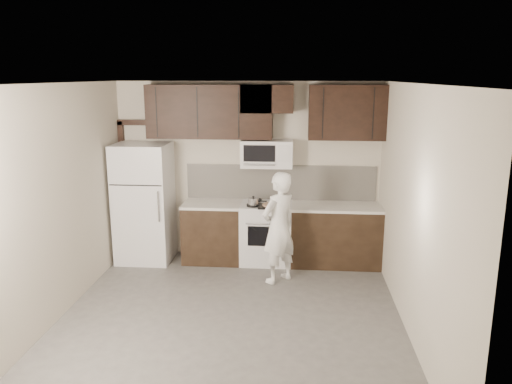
# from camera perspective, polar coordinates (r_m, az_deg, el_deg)

# --- Properties ---
(floor) EXTENTS (4.50, 4.50, 0.00)m
(floor) POSITION_cam_1_polar(r_m,az_deg,el_deg) (5.99, -3.04, -14.48)
(floor) COLOR #504E4B
(floor) RESTS_ON ground
(back_wall) EXTENTS (4.00, 0.00, 4.00)m
(back_wall) POSITION_cam_1_polar(r_m,az_deg,el_deg) (7.68, -0.90, 2.45)
(back_wall) COLOR beige
(back_wall) RESTS_ON ground
(ceiling) EXTENTS (4.50, 4.50, 0.00)m
(ceiling) POSITION_cam_1_polar(r_m,az_deg,el_deg) (5.31, -3.40, 12.29)
(ceiling) COLOR white
(ceiling) RESTS_ON back_wall
(counter_run) EXTENTS (2.95, 0.64, 0.91)m
(counter_run) POSITION_cam_1_polar(r_m,az_deg,el_deg) (7.56, 3.46, -4.74)
(counter_run) COLOR black
(counter_run) RESTS_ON floor
(stove) EXTENTS (0.76, 0.66, 0.94)m
(stove) POSITION_cam_1_polar(r_m,az_deg,el_deg) (7.57, 1.16, -4.66)
(stove) COLOR silver
(stove) RESTS_ON floor
(backsplash) EXTENTS (2.90, 0.02, 0.54)m
(backsplash) POSITION_cam_1_polar(r_m,az_deg,el_deg) (7.67, 2.82, 1.12)
(backsplash) COLOR beige
(backsplash) RESTS_ON counter_run
(upper_cabinets) EXTENTS (3.48, 0.35, 0.78)m
(upper_cabinets) POSITION_cam_1_polar(r_m,az_deg,el_deg) (7.37, 0.57, 9.31)
(upper_cabinets) COLOR black
(upper_cabinets) RESTS_ON back_wall
(microwave) EXTENTS (0.76, 0.42, 0.40)m
(microwave) POSITION_cam_1_polar(r_m,az_deg,el_deg) (7.41, 1.26, 4.41)
(microwave) COLOR silver
(microwave) RESTS_ON upper_cabinets
(refrigerator) EXTENTS (0.80, 0.76, 1.80)m
(refrigerator) POSITION_cam_1_polar(r_m,az_deg,el_deg) (7.74, -12.65, -1.20)
(refrigerator) COLOR silver
(refrigerator) RESTS_ON floor
(door_trim) EXTENTS (0.50, 0.08, 2.12)m
(door_trim) POSITION_cam_1_polar(r_m,az_deg,el_deg) (8.07, -14.62, 1.82)
(door_trim) COLOR black
(door_trim) RESTS_ON floor
(saucepan) EXTENTS (0.28, 0.16, 0.16)m
(saucepan) POSITION_cam_1_polar(r_m,az_deg,el_deg) (7.30, -0.29, -1.15)
(saucepan) COLOR silver
(saucepan) RESTS_ON stove
(baking_tray) EXTENTS (0.43, 0.34, 0.02)m
(baking_tray) POSITION_cam_1_polar(r_m,az_deg,el_deg) (7.27, 1.85, -1.63)
(baking_tray) COLOR black
(baking_tray) RESTS_ON counter_run
(pizza) EXTENTS (0.30, 0.30, 0.02)m
(pizza) POSITION_cam_1_polar(r_m,az_deg,el_deg) (7.27, 1.85, -1.47)
(pizza) COLOR tan
(pizza) RESTS_ON baking_tray
(person) EXTENTS (0.66, 0.66, 1.54)m
(person) POSITION_cam_1_polar(r_m,az_deg,el_deg) (6.77, 2.61, -4.10)
(person) COLOR silver
(person) RESTS_ON floor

